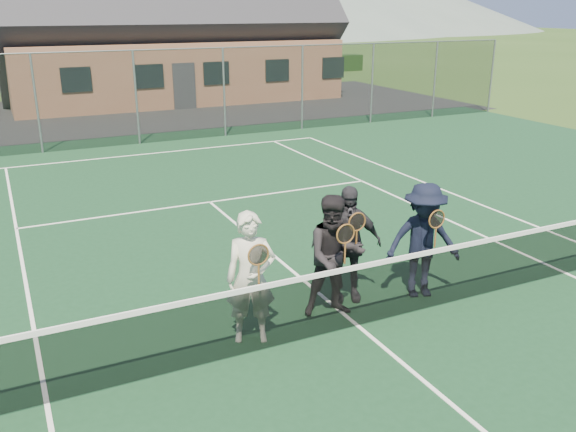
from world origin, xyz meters
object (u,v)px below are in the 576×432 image
(tennis_net, at_px, (359,293))
(clubhouse, at_px, (167,14))
(player_c, at_px, (346,243))
(player_d, at_px, (423,241))
(player_b, at_px, (335,256))
(player_a, at_px, (251,278))

(tennis_net, distance_m, clubhouse, 24.57)
(player_c, distance_m, player_d, 1.18)
(tennis_net, xyz_separation_m, player_d, (1.40, 0.44, 0.38))
(tennis_net, relative_size, player_d, 6.49)
(player_c, xyz_separation_m, player_d, (1.11, -0.40, -0.00))
(player_b, xyz_separation_m, player_c, (0.40, 0.35, 0.00))
(tennis_net, bearing_deg, player_d, 17.39)
(player_b, distance_m, player_d, 1.51)
(player_c, bearing_deg, clubhouse, 80.89)
(player_d, bearing_deg, player_b, 178.06)
(player_a, distance_m, player_d, 2.87)
(clubhouse, xyz_separation_m, player_d, (-2.60, -23.56, -3.07))
(player_b, relative_size, player_c, 1.00)
(clubhouse, bearing_deg, player_d, -96.30)
(player_a, bearing_deg, tennis_net, -12.33)
(clubhouse, distance_m, player_a, 24.49)
(tennis_net, xyz_separation_m, clubhouse, (4.00, 24.00, 3.45))
(player_a, relative_size, player_c, 1.00)
(player_a, height_order, player_d, same)
(clubhouse, height_order, player_c, clubhouse)
(clubhouse, height_order, player_a, clubhouse)
(player_a, xyz_separation_m, player_b, (1.36, 0.17, -0.00))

